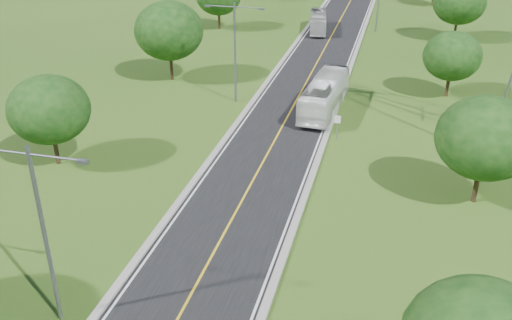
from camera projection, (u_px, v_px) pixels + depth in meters
The scene contains 14 objects.
ground at pixel (316, 64), 70.20m from camera, with size 260.00×260.00×0.00m, color #2C5016.
road at pixel (324, 51), 75.38m from camera, with size 8.00×150.00×0.06m, color black.
curb_left at pixel (292, 48), 76.28m from camera, with size 0.50×150.00×0.22m, color gray.
curb_right at pixel (356, 52), 74.40m from camera, with size 0.50×150.00×0.22m, color gray.
speed_limit_sign at pixel (337, 124), 49.26m from camera, with size 0.55×0.09×2.40m.
streetlight_near_left at pixel (42, 222), 27.29m from camera, with size 5.90×0.25×10.00m.
streetlight_mid_left at pixel (235, 45), 55.87m from camera, with size 5.90×0.25×10.00m.
tree_lb at pixel (49, 110), 43.95m from camera, with size 6.30×6.30×7.33m.
tree_lc at pixel (169, 31), 62.36m from camera, with size 7.56×7.56×8.79m.
tree_rb at pixel (486, 138), 38.45m from camera, with size 6.72×6.72×7.82m.
tree_rc at pixel (452, 56), 58.00m from camera, with size 5.88×5.88×6.84m.
tree_rd at pixel (460, 2), 77.92m from camera, with size 7.14×7.14×8.30m.
bus_outbound at pixel (325, 95), 55.51m from camera, with size 2.74×11.69×3.26m, color white.
bus_inbound at pixel (318, 22), 84.18m from camera, with size 2.25×9.60×2.67m, color beige.
Camera 1 is at (9.66, -7.79, 20.86)m, focal length 40.00 mm.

